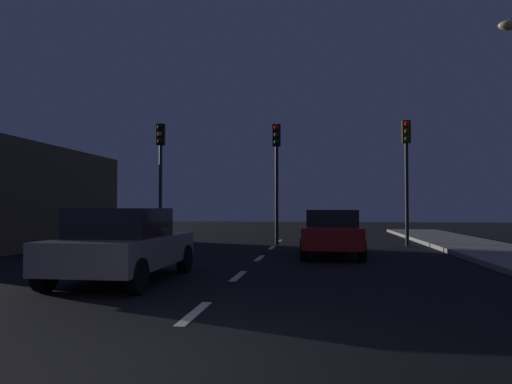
# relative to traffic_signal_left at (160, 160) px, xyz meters

# --- Properties ---
(ground_plane) EXTENTS (80.00, 80.00, 0.00)m
(ground_plane) POSITION_rel_traffic_signal_left_xyz_m (4.84, -8.33, -3.53)
(ground_plane) COLOR black
(lane_stripe_second) EXTENTS (0.16, 1.60, 0.01)m
(lane_stripe_second) POSITION_rel_traffic_signal_left_xyz_m (4.84, -12.73, -3.53)
(lane_stripe_second) COLOR silver
(lane_stripe_second) RESTS_ON ground_plane
(lane_stripe_third) EXTENTS (0.16, 1.60, 0.01)m
(lane_stripe_third) POSITION_rel_traffic_signal_left_xyz_m (4.84, -8.93, -3.53)
(lane_stripe_third) COLOR silver
(lane_stripe_third) RESTS_ON ground_plane
(lane_stripe_fourth) EXTENTS (0.16, 1.60, 0.01)m
(lane_stripe_fourth) POSITION_rel_traffic_signal_left_xyz_m (4.84, -5.13, -3.53)
(lane_stripe_fourth) COLOR silver
(lane_stripe_fourth) RESTS_ON ground_plane
(lane_stripe_fifth) EXTENTS (0.16, 1.60, 0.01)m
(lane_stripe_fifth) POSITION_rel_traffic_signal_left_xyz_m (4.84, -1.33, -3.53)
(lane_stripe_fifth) COLOR silver
(lane_stripe_fifth) RESTS_ON ground_plane
(lane_stripe_sixth) EXTENTS (0.16, 1.60, 0.01)m
(lane_stripe_sixth) POSITION_rel_traffic_signal_left_xyz_m (4.84, 2.47, -3.53)
(lane_stripe_sixth) COLOR silver
(lane_stripe_sixth) RESTS_ON ground_plane
(traffic_signal_left) EXTENTS (0.32, 0.38, 5.06)m
(traffic_signal_left) POSITION_rel_traffic_signal_left_xyz_m (0.00, 0.00, 0.00)
(traffic_signal_left) COLOR #2D2D30
(traffic_signal_left) RESTS_ON ground_plane
(traffic_signal_center) EXTENTS (0.32, 0.38, 4.93)m
(traffic_signal_center) POSITION_rel_traffic_signal_left_xyz_m (4.91, -0.00, -0.08)
(traffic_signal_center) COLOR black
(traffic_signal_center) RESTS_ON ground_plane
(traffic_signal_right) EXTENTS (0.32, 0.38, 4.96)m
(traffic_signal_right) POSITION_rel_traffic_signal_left_xyz_m (10.06, -0.00, -0.06)
(traffic_signal_right) COLOR black
(traffic_signal_right) RESTS_ON ground_plane
(car_stopped_ahead) EXTENTS (1.91, 4.30, 1.45)m
(car_stopped_ahead) POSITION_rel_traffic_signal_left_xyz_m (7.04, -4.09, -2.79)
(car_stopped_ahead) COLOR #B21919
(car_stopped_ahead) RESTS_ON ground_plane
(car_adjacent_lane) EXTENTS (2.00, 4.05, 1.51)m
(car_adjacent_lane) POSITION_rel_traffic_signal_left_xyz_m (2.59, -9.98, -2.77)
(car_adjacent_lane) COLOR gray
(car_adjacent_lane) RESTS_ON ground_plane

